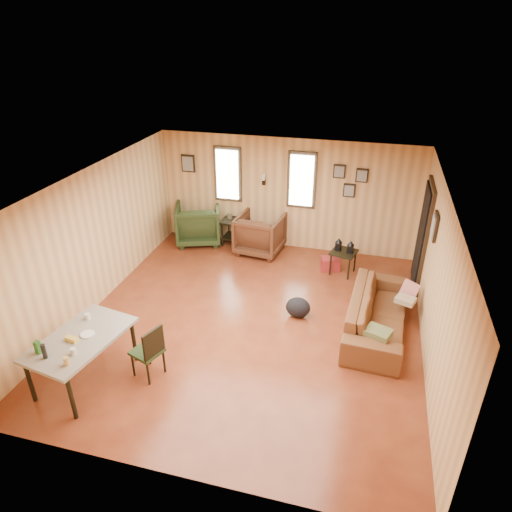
{
  "coord_description": "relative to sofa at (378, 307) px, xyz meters",
  "views": [
    {
      "loc": [
        1.69,
        -6.02,
        4.55
      ],
      "look_at": [
        0.0,
        0.4,
        1.05
      ],
      "focal_mm": 32.0,
      "sensor_mm": 36.0,
      "label": 1
    }
  ],
  "objects": [
    {
      "name": "recliner_brown",
      "position": [
        -2.52,
        2.22,
        0.04
      ],
      "size": [
        1.01,
        0.96,
        0.94
      ],
      "primitive_type": "imported",
      "rotation": [
        0.0,
        0.0,
        3.02
      ],
      "color": "#4B2816",
      "rests_on": "ground"
    },
    {
      "name": "end_table",
      "position": [
        -3.15,
        2.47,
        -0.03
      ],
      "size": [
        0.6,
        0.55,
        0.72
      ],
      "rotation": [
        0.0,
        0.0,
        -0.07
      ],
      "color": "black",
      "rests_on": "ground"
    },
    {
      "name": "side_table",
      "position": [
        -0.7,
        1.74,
        0.07
      ],
      "size": [
        0.57,
        0.57,
        0.74
      ],
      "rotation": [
        0.0,
        0.0,
        -0.25
      ],
      "color": "black",
      "rests_on": "ground"
    },
    {
      "name": "recliner_green",
      "position": [
        -3.98,
        2.37,
        0.06
      ],
      "size": [
        1.19,
        1.15,
        0.98
      ],
      "primitive_type": "imported",
      "rotation": [
        0.0,
        0.0,
        -2.8
      ],
      "color": "#253317",
      "rests_on": "ground"
    },
    {
      "name": "dining_chair",
      "position": [
        -3.04,
        -1.92,
        0.04
      ],
      "size": [
        0.48,
        0.48,
        0.83
      ],
      "rotation": [
        0.0,
        0.0,
        -0.35
      ],
      "color": "#253317",
      "rests_on": "ground"
    },
    {
      "name": "backpack",
      "position": [
        -1.3,
        0.04,
        -0.25
      ],
      "size": [
        0.5,
        0.45,
        0.36
      ],
      "rotation": [
        0.0,
        0.0,
        -0.38
      ],
      "color": "black",
      "rests_on": "ground"
    },
    {
      "name": "dining_table",
      "position": [
        -3.89,
        -2.22,
        0.23
      ],
      "size": [
        1.08,
        1.54,
        0.93
      ],
      "rotation": [
        0.0,
        0.0,
        -0.17
      ],
      "color": "gray",
      "rests_on": "ground"
    },
    {
      "name": "sofa_pillows",
      "position": [
        0.23,
        -0.18,
        0.06
      ],
      "size": [
        0.85,
        1.53,
        0.31
      ],
      "rotation": [
        0.0,
        0.0,
        -0.38
      ],
      "color": "brown",
      "rests_on": "sofa"
    },
    {
      "name": "cooler",
      "position": [
        -0.95,
        1.81,
        -0.3
      ],
      "size": [
        0.42,
        0.35,
        0.26
      ],
      "rotation": [
        0.0,
        0.0,
        0.27
      ],
      "color": "maroon",
      "rests_on": "ground"
    },
    {
      "name": "room",
      "position": [
        -1.87,
        -0.05,
        0.77
      ],
      "size": [
        5.54,
        6.04,
        2.44
      ],
      "color": "brown",
      "rests_on": "ground"
    },
    {
      "name": "sofa",
      "position": [
        0.0,
        0.0,
        0.0
      ],
      "size": [
        0.79,
        2.25,
        0.86
      ],
      "primitive_type": "imported",
      "rotation": [
        0.0,
        0.0,
        1.51
      ],
      "color": "brown",
      "rests_on": "ground"
    }
  ]
}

